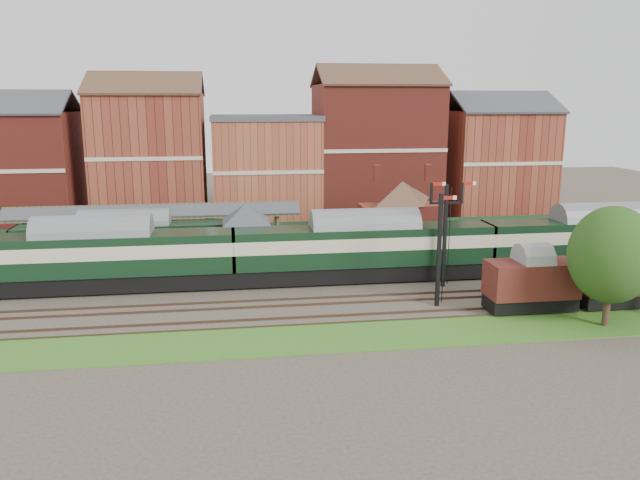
{
  "coord_description": "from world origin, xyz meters",
  "views": [
    {
      "loc": [
        -4.27,
        -47.42,
        14.14
      ],
      "look_at": [
        2.96,
        2.0,
        3.0
      ],
      "focal_mm": 35.0,
      "sensor_mm": 36.0,
      "label": 1
    }
  ],
  "objects": [
    {
      "name": "ground",
      "position": [
        0.0,
        0.0,
        0.0
      ],
      "size": [
        160.0,
        160.0,
        0.0
      ],
      "primitive_type": "plane",
      "color": "#473D33",
      "rests_on": "ground"
    },
    {
      "name": "town_backdrop",
      "position": [
        -0.18,
        25.0,
        7.0
      ],
      "size": [
        69.0,
        10.0,
        16.0
      ],
      "color": "maroon",
      "rests_on": "ground"
    },
    {
      "name": "fence",
      "position": [
        0.0,
        18.0,
        0.75
      ],
      "size": [
        90.0,
        0.12,
        1.5
      ],
      "primitive_type": "cube",
      "color": "#193823",
      "rests_on": "ground"
    },
    {
      "name": "goods_van_b",
      "position": [
        22.75,
        -9.0,
        2.16
      ],
      "size": [
        6.27,
        2.72,
        3.8
      ],
      "color": "black",
      "rests_on": "ground"
    },
    {
      "name": "dmu_train",
      "position": [
        6.22,
        0.0,
        2.76
      ],
      "size": [
        62.02,
        3.26,
        4.77
      ],
      "color": "black",
      "rests_on": "ground"
    },
    {
      "name": "goods_van_a",
      "position": [
        15.96,
        -9.0,
        2.09
      ],
      "size": [
        6.07,
        2.63,
        3.68
      ],
      "color": "black",
      "rests_on": "ground"
    },
    {
      "name": "platform_railcar",
      "position": [
        -13.18,
        6.5,
        2.45
      ],
      "size": [
        18.23,
        2.87,
        4.2
      ],
      "color": "black",
      "rests_on": "ground"
    },
    {
      "name": "semaphore_bracket",
      "position": [
        12.04,
        -2.5,
        4.63
      ],
      "size": [
        3.6,
        0.25,
        8.18
      ],
      "color": "black",
      "rests_on": "ground"
    },
    {
      "name": "station_building",
      "position": [
        12.0,
        9.75,
        3.96
      ],
      "size": [
        8.1,
        8.1,
        5.9
      ],
      "color": "maroon",
      "rests_on": "platform"
    },
    {
      "name": "brick_hut",
      "position": [
        5.0,
        3.25,
        1.2
      ],
      "size": [
        3.2,
        2.64,
        2.94
      ],
      "color": "maroon",
      "rests_on": "ground"
    },
    {
      "name": "signal_box",
      "position": [
        -3.0,
        3.25,
        3.19
      ],
      "size": [
        5.4,
        5.4,
        6.0
      ],
      "color": "#5D7452",
      "rests_on": "ground"
    },
    {
      "name": "canopy",
      "position": [
        -11.0,
        9.75,
        4.58
      ],
      "size": [
        26.0,
        3.89,
        4.08
      ],
      "color": "#46482D",
      "rests_on": "platform"
    },
    {
      "name": "grass_back",
      "position": [
        0.0,
        16.0,
        0.03
      ],
      "size": [
        90.0,
        4.5,
        0.06
      ],
      "primitive_type": "cube",
      "color": "#2D6619",
      "rests_on": "ground"
    },
    {
      "name": "semaphore_siding",
      "position": [
        10.02,
        -7.0,
        4.16
      ],
      "size": [
        1.23,
        0.25,
        8.0
      ],
      "color": "black",
      "rests_on": "ground"
    },
    {
      "name": "grass_front",
      "position": [
        0.0,
        -12.0,
        0.03
      ],
      "size": [
        90.0,
        5.0,
        0.06
      ],
      "primitive_type": "cube",
      "color": "#2D6619",
      "rests_on": "ground"
    },
    {
      "name": "platform",
      "position": [
        -5.0,
        9.75,
        0.5
      ],
      "size": [
        55.0,
        3.4,
        1.0
      ],
      "primitive_type": "cube",
      "color": "#2D2D2D",
      "rests_on": "ground"
    },
    {
      "name": "tree_far",
      "position": [
        19.33,
        -12.6,
        4.73
      ],
      "size": [
        5.37,
        5.37,
        7.83
      ],
      "color": "#382619",
      "rests_on": "ground"
    }
  ]
}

